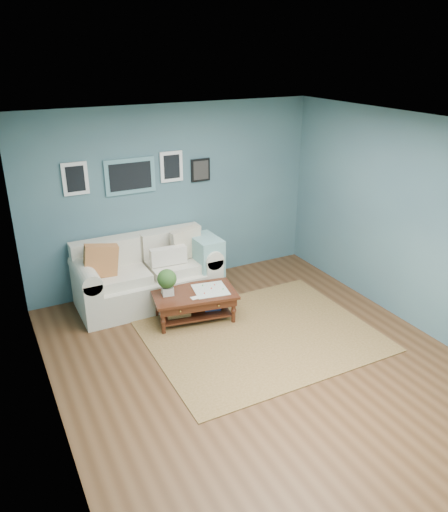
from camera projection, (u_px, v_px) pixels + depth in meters
room_shell at (257, 253)px, 5.39m from camera, size 5.00×5.02×2.70m
area_rug at (261, 335)px, 6.39m from camera, size 2.79×2.23×0.01m
loveseat at (152, 273)px, 7.14m from camera, size 2.03×0.92×1.04m
coffee_table at (190, 297)px, 6.64m from camera, size 1.18×0.81×0.76m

